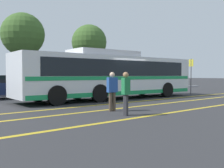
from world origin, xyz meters
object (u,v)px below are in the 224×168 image
pedestrian_0 (126,91)px  bus_stop_sign (191,72)px  parked_car_1 (7,87)px  pedestrian_1 (112,89)px  tree_0 (23,35)px  parked_car_2 (94,85)px  tree_1 (89,42)px  transit_bus (112,75)px

pedestrian_0 → bus_stop_sign: bearing=136.9°
parked_car_1 → pedestrian_0: (0.93, -10.22, 0.16)m
pedestrian_1 → tree_0: bearing=92.4°
parked_car_2 → bus_stop_sign: size_ratio=1.58×
parked_car_1 → pedestrian_0: 10.26m
pedestrian_0 → tree_0: (2.77, 16.90, 4.35)m
tree_0 → parked_car_2: bearing=-66.3°
parked_car_1 → tree_1: bearing=-66.9°
transit_bus → parked_car_1: 6.83m
pedestrian_0 → pedestrian_1: (0.38, 1.22, 0.00)m
transit_bus → pedestrian_0: size_ratio=7.76×
transit_bus → bus_stop_sign: 7.47m
pedestrian_1 → bus_stop_sign: bus_stop_sign is taller
transit_bus → parked_car_2: size_ratio=2.85×
transit_bus → parked_car_2: 4.85m
parked_car_1 → tree_1: size_ratio=0.73×
parked_car_2 → tree_0: tree_0 is taller
parked_car_1 → pedestrian_1: size_ratio=2.94×
pedestrian_0 → bus_stop_sign: size_ratio=0.58×
tree_1 → tree_0: bearing=157.3°
parked_car_2 → tree_1: (2.75, 4.51, 4.11)m
tree_0 → tree_1: size_ratio=1.11×
parked_car_2 → pedestrian_1: 10.30m
pedestrian_0 → bus_stop_sign: bus_stop_sign is taller
parked_car_1 → pedestrian_1: pedestrian_1 is taller
transit_bus → tree_0: size_ratio=1.73×
transit_bus → parked_car_2: (1.82, 4.42, -0.86)m
transit_bus → pedestrian_1: bearing=-37.2°
pedestrian_1 → transit_bus: bearing=61.2°
pedestrian_0 → tree_0: size_ratio=0.22×
parked_car_2 → tree_0: (-3.04, 6.94, 4.59)m
parked_car_1 → tree_0: 8.87m
parked_car_2 → pedestrian_0: pedestrian_0 is taller
pedestrian_0 → tree_1: (8.56, 14.47, 3.86)m
bus_stop_sign → tree_1: 10.67m
transit_bus → pedestrian_1: size_ratio=7.74×
transit_bus → tree_0: tree_0 is taller
pedestrian_1 → tree_1: size_ratio=0.25×
tree_0 → bus_stop_sign: bearing=-54.8°
parked_car_2 → tree_1: bearing=-29.4°
tree_1 → parked_car_2: bearing=-121.3°
tree_0 → transit_bus: bearing=-83.9°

